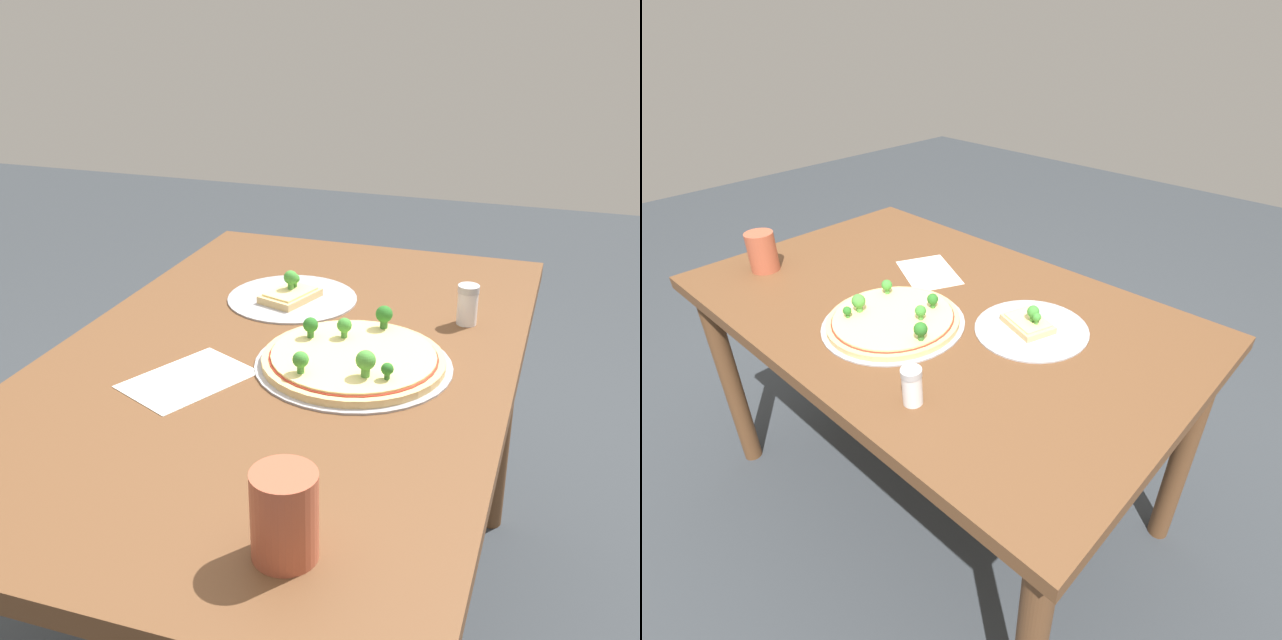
{
  "view_description": "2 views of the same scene",
  "coord_description": "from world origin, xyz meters",
  "views": [
    {
      "loc": [
        1.25,
        0.49,
        1.4
      ],
      "look_at": [
        -0.13,
        0.03,
        0.77
      ],
      "focal_mm": 45.0,
      "sensor_mm": 36.0,
      "label": 1
    },
    {
      "loc": [
        -0.85,
        0.79,
        1.42
      ],
      "look_at": [
        -0.13,
        0.03,
        0.77
      ],
      "focal_mm": 28.0,
      "sensor_mm": 36.0,
      "label": 2
    }
  ],
  "objects": [
    {
      "name": "pizza_tray_whole",
      "position": [
        -0.0,
        0.14,
        0.76
      ],
      "size": [
        0.36,
        0.36,
        0.07
      ],
      "color": "#A3A3A8",
      "rests_on": "dining_table"
    },
    {
      "name": "drinking_cup",
      "position": [
        0.52,
        0.2,
        0.8
      ],
      "size": [
        0.08,
        0.08,
        0.12
      ],
      "primitive_type": "cylinder",
      "color": "#AD5138",
      "rests_on": "dining_table"
    },
    {
      "name": "condiment_shaker",
      "position": [
        -0.25,
        0.3,
        0.79
      ],
      "size": [
        0.04,
        0.04,
        0.08
      ],
      "color": "silver",
      "rests_on": "dining_table"
    },
    {
      "name": "paper_menu",
      "position": [
        0.14,
        -0.12,
        0.75
      ],
      "size": [
        0.26,
        0.22,
        0.0
      ],
      "primitive_type": "cube",
      "rotation": [
        0.0,
        0.0,
        -0.44
      ],
      "color": "white",
      "rests_on": "dining_table"
    },
    {
      "name": "pizza_tray_slice",
      "position": [
        -0.26,
        -0.08,
        0.75
      ],
      "size": [
        0.28,
        0.28,
        0.07
      ],
      "color": "#A3A3A8",
      "rests_on": "dining_table"
    },
    {
      "name": "ground_plane",
      "position": [
        0.0,
        0.0,
        0.0
      ],
      "size": [
        8.0,
        8.0,
        0.0
      ],
      "primitive_type": "plane",
      "color": "#33383D"
    },
    {
      "name": "dining_table",
      "position": [
        0.0,
        0.0,
        0.65
      ],
      "size": [
        1.36,
        0.85,
        0.75
      ],
      "color": "brown",
      "rests_on": "ground_plane"
    }
  ]
}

